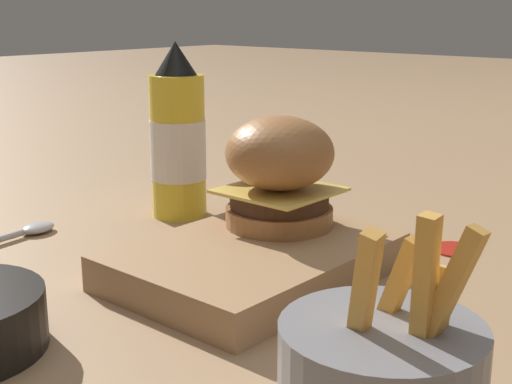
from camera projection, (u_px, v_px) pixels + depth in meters
name	position (u px, v px, depth m)	size (l,w,h in m)	color
ground_plane	(265.00, 273.00, 0.67)	(6.00, 6.00, 0.00)	#9E7A56
serving_board	(256.00, 262.00, 0.66)	(0.25, 0.18, 0.03)	#A37A51
burger	(280.00, 171.00, 0.70)	(0.11, 0.11, 0.11)	#9E6638
ketchup_bottle	(178.00, 140.00, 0.84)	(0.07, 0.07, 0.21)	yellow
fries_basket	(381.00, 383.00, 0.40)	(0.12, 0.12, 0.14)	slate
spoon	(13.00, 235.00, 0.77)	(0.19, 0.04, 0.01)	#B2B2B7
ketchup_puddle	(455.00, 248.00, 0.74)	(0.05, 0.05, 0.00)	#B21E14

